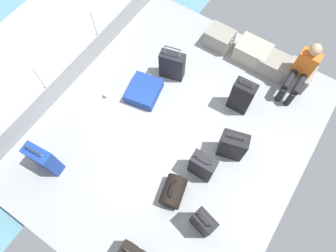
% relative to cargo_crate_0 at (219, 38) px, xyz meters
% --- Properties ---
extents(ground_plane, '(4.40, 5.20, 0.06)m').
position_rel_cargo_crate_0_xyz_m(ground_plane, '(0.30, -2.11, -0.21)').
color(ground_plane, '#939699').
extents(gunwale_port, '(0.06, 5.20, 0.45)m').
position_rel_cargo_crate_0_xyz_m(gunwale_port, '(-1.87, -2.11, 0.04)').
color(gunwale_port, '#939699').
rests_on(gunwale_port, ground_plane).
extents(railing_port, '(0.04, 4.20, 1.02)m').
position_rel_cargo_crate_0_xyz_m(railing_port, '(-1.87, -2.11, 0.60)').
color(railing_port, silver).
rests_on(railing_port, ground_plane).
extents(sea_wake, '(12.00, 12.00, 0.01)m').
position_rel_cargo_crate_0_xyz_m(sea_wake, '(-3.30, -2.11, -0.52)').
color(sea_wake, '#598C9E').
rests_on(sea_wake, ground_plane).
extents(cargo_crate_0, '(0.55, 0.40, 0.36)m').
position_rel_cargo_crate_0_xyz_m(cargo_crate_0, '(0.00, 0.00, 0.00)').
color(cargo_crate_0, gray).
rests_on(cargo_crate_0, ground_plane).
extents(cargo_crate_1, '(0.65, 0.47, 0.37)m').
position_rel_cargo_crate_0_xyz_m(cargo_crate_1, '(0.70, 0.05, 0.00)').
color(cargo_crate_1, '#9E9989').
rests_on(cargo_crate_1, ground_plane).
extents(cargo_crate_2, '(0.54, 0.43, 0.36)m').
position_rel_cargo_crate_0_xyz_m(cargo_crate_2, '(1.17, 0.00, 0.00)').
color(cargo_crate_2, gray).
rests_on(cargo_crate_2, ground_plane).
extents(cargo_crate_3, '(0.52, 0.45, 0.36)m').
position_rel_cargo_crate_0_xyz_m(cargo_crate_3, '(1.63, 0.05, -0.00)').
color(cargo_crate_3, gray).
rests_on(cargo_crate_3, ground_plane).
extents(passenger_seated, '(0.34, 0.66, 1.06)m').
position_rel_cargo_crate_0_xyz_m(passenger_seated, '(1.63, -0.13, 0.36)').
color(passenger_seated, orange).
rests_on(passenger_seated, ground_plane).
extents(suitcase_0, '(0.40, 0.23, 0.74)m').
position_rel_cargo_crate_0_xyz_m(suitcase_0, '(1.07, -2.47, 0.11)').
color(suitcase_0, black).
rests_on(suitcase_0, ground_plane).
extents(suitcase_1, '(0.47, 0.35, 0.70)m').
position_rel_cargo_crate_0_xyz_m(suitcase_1, '(1.30, -1.91, 0.12)').
color(suitcase_1, black).
rests_on(suitcase_1, ground_plane).
extents(suitcase_2, '(0.39, 0.24, 0.82)m').
position_rel_cargo_crate_0_xyz_m(suitcase_2, '(1.00, -1.05, 0.18)').
color(suitcase_2, black).
rests_on(suitcase_2, ground_plane).
extents(suitcase_3, '(0.66, 0.71, 0.21)m').
position_rel_cargo_crate_0_xyz_m(suitcase_3, '(-0.57, -1.78, -0.08)').
color(suitcase_3, navy).
rests_on(suitcase_3, ground_plane).
extents(suitcase_4, '(0.38, 0.27, 0.81)m').
position_rel_cargo_crate_0_xyz_m(suitcase_4, '(1.51, -3.20, 0.15)').
color(suitcase_4, black).
rests_on(suitcase_4, ground_plane).
extents(suitcase_5, '(0.49, 0.31, 0.81)m').
position_rel_cargo_crate_0_xyz_m(suitcase_5, '(-0.37, -1.14, 0.12)').
color(suitcase_5, black).
rests_on(suitcase_5, ground_plane).
extents(suitcase_6, '(0.47, 0.24, 0.78)m').
position_rel_cargo_crate_0_xyz_m(suitcase_6, '(-1.07, -3.76, 0.15)').
color(suitcase_6, navy).
rests_on(suitcase_6, ground_plane).
extents(duffel_bag, '(0.43, 0.53, 0.48)m').
position_rel_cargo_crate_0_xyz_m(duffel_bag, '(0.89, -3.03, -0.01)').
color(duffel_bag, black).
rests_on(duffel_bag, ground_plane).
extents(paper_cup, '(0.08, 0.08, 0.10)m').
position_rel_cargo_crate_0_xyz_m(paper_cup, '(-1.12, -2.21, -0.13)').
color(paper_cup, white).
rests_on(paper_cup, ground_plane).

